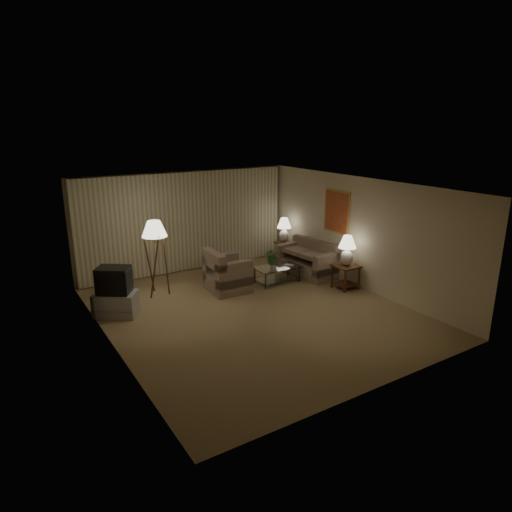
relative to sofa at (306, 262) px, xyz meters
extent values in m
plane|color=tan|center=(-2.50, -1.37, -0.36)|extent=(7.00, 7.00, 0.00)
cube|color=beige|center=(-2.50, 2.13, 0.99)|extent=(6.00, 0.04, 2.70)
cube|color=beige|center=(-5.50, -1.37, 0.99)|extent=(0.04, 7.00, 2.70)
cube|color=beige|center=(0.50, -1.37, 0.99)|extent=(0.04, 7.00, 2.70)
cube|color=white|center=(-2.50, -1.37, 2.34)|extent=(6.00, 7.00, 0.04)
cube|color=beige|center=(-2.50, 2.05, 0.99)|extent=(5.85, 0.12, 2.65)
cube|color=gold|center=(0.48, -0.57, 1.39)|extent=(0.03, 0.90, 1.10)
cube|color=#AE2B20|center=(0.45, -0.57, 1.39)|extent=(0.02, 0.80, 1.00)
cube|color=gray|center=(0.00, 0.00, -0.17)|extent=(1.78, 1.14, 0.38)
cube|color=gray|center=(-2.35, 0.06, -0.15)|extent=(1.04, 1.00, 0.42)
cube|color=#3B1D10|center=(0.15, -1.35, 0.22)|extent=(0.56, 0.56, 0.04)
cube|color=#3B1D10|center=(0.15, -1.35, -0.24)|extent=(0.48, 0.48, 0.02)
cylinder|color=#3B1D10|center=(-0.08, -1.58, -0.08)|extent=(0.05, 0.05, 0.56)
cylinder|color=#3B1D10|center=(-0.08, -1.12, -0.08)|extent=(0.05, 0.05, 0.56)
cylinder|color=#3B1D10|center=(0.38, -1.58, -0.08)|extent=(0.05, 0.05, 0.56)
cylinder|color=#3B1D10|center=(0.38, -1.12, -0.08)|extent=(0.05, 0.05, 0.56)
cube|color=#3B1D10|center=(0.15, 1.25, 0.22)|extent=(0.45, 0.38, 0.04)
cube|color=#3B1D10|center=(0.15, 1.25, -0.24)|extent=(0.38, 0.32, 0.02)
cylinder|color=#3B1D10|center=(-0.02, 1.11, -0.08)|extent=(0.05, 0.05, 0.56)
cylinder|color=#3B1D10|center=(-0.02, 1.39, -0.08)|extent=(0.05, 0.05, 0.56)
cylinder|color=#3B1D10|center=(0.32, 1.11, -0.08)|extent=(0.05, 0.05, 0.56)
cylinder|color=#3B1D10|center=(0.32, 1.39, -0.08)|extent=(0.05, 0.05, 0.56)
ellipsoid|color=silver|center=(0.15, -1.35, 0.43)|extent=(0.30, 0.30, 0.37)
cylinder|color=silver|center=(0.15, -1.35, 0.66)|extent=(0.03, 0.03, 0.09)
cone|color=white|center=(0.15, -1.35, 0.83)|extent=(0.43, 0.43, 0.30)
ellipsoid|color=silver|center=(0.15, 1.25, 0.42)|extent=(0.29, 0.29, 0.36)
cylinder|color=silver|center=(0.15, 1.25, 0.64)|extent=(0.03, 0.03, 0.08)
cone|color=white|center=(0.15, 1.25, 0.80)|extent=(0.41, 0.41, 0.29)
cube|color=silver|center=(-1.01, -0.10, 0.05)|extent=(1.17, 0.64, 0.02)
cube|color=silver|center=(-1.01, -0.10, -0.26)|extent=(1.09, 0.56, 0.01)
cylinder|color=#3F3019|center=(-1.52, -0.35, -0.16)|extent=(0.04, 0.04, 0.40)
cylinder|color=#3F3019|center=(-1.52, 0.15, -0.16)|extent=(0.04, 0.04, 0.40)
cylinder|color=#3F3019|center=(-0.49, -0.35, -0.16)|extent=(0.04, 0.04, 0.40)
cylinder|color=#3F3019|center=(-0.49, 0.15, -0.16)|extent=(0.04, 0.04, 0.40)
cube|color=#A6A6A9|center=(-5.05, 0.04, -0.11)|extent=(1.38, 1.36, 0.50)
cube|color=black|center=(-5.05, 0.04, 0.42)|extent=(1.09, 1.08, 0.56)
cylinder|color=#3B1D10|center=(-3.88, 0.70, 1.04)|extent=(0.04, 0.04, 0.26)
cone|color=white|center=(-3.88, 0.70, 1.24)|extent=(0.58, 0.58, 0.36)
cylinder|color=#964733|center=(-1.97, 1.25, -0.14)|extent=(0.72, 0.72, 0.44)
imported|color=white|center=(-1.16, -0.10, 0.13)|extent=(0.18, 0.18, 0.15)
imported|color=#31682E|center=(-1.16, -0.10, 0.43)|extent=(0.47, 0.44, 0.44)
imported|color=olive|center=(-0.76, -0.20, 0.07)|extent=(0.26, 0.28, 0.02)
camera|label=1|loc=(-7.29, -9.09, 3.60)|focal=32.00mm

